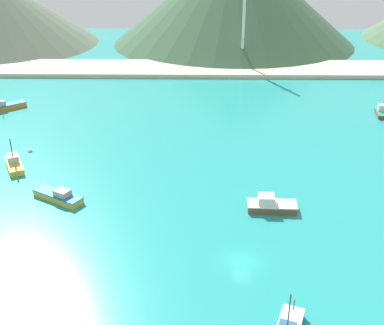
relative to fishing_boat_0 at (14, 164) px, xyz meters
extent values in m
cube|color=teal|center=(41.42, 1.39, -1.16)|extent=(260.00, 280.00, 0.50)
cube|color=gold|center=(0.11, -0.21, -0.44)|extent=(5.64, 7.85, 0.95)
cube|color=gold|center=(0.11, -0.21, 0.14)|extent=(5.75, 8.01, 0.20)
cube|color=#B2ADA3|center=(-0.31, 0.63, 0.92)|extent=(3.04, 3.49, 1.36)
cylinder|color=#4C3823|center=(1.61, -3.23, 0.71)|extent=(0.36, 0.56, 1.30)
cylinder|color=#4C3823|center=(-0.05, 0.10, 3.39)|extent=(0.18, 0.18, 3.58)
cube|color=brown|center=(47.31, -14.70, -0.39)|extent=(8.01, 3.51, 1.04)
cube|color=white|center=(47.31, -14.70, 0.23)|extent=(8.17, 3.58, 0.20)
cube|color=silver|center=(46.32, -14.65, 1.02)|extent=(2.69, 2.49, 1.39)
cylinder|color=#4C3823|center=(46.59, -39.08, 0.73)|extent=(0.31, 0.58, 1.31)
cylinder|color=#4C3823|center=(45.17, -42.94, 3.62)|extent=(0.14, 0.14, 4.30)
cube|color=orange|center=(-13.86, 32.93, -0.38)|extent=(10.03, 8.89, 1.07)
cube|color=#1E669E|center=(-13.86, 32.93, 0.26)|extent=(10.23, 9.07, 0.20)
cube|color=gold|center=(11.48, -11.81, -0.43)|extent=(9.28, 7.01, 0.97)
cube|color=#1E669E|center=(11.48, -11.81, 0.15)|extent=(9.47, 7.15, 0.20)
cube|color=#B2ADA3|center=(12.47, -12.40, 0.74)|extent=(3.16, 3.01, 0.97)
cube|color=red|center=(80.30, 30.26, -0.53)|extent=(3.92, 7.06, 0.78)
cube|color=#238C5B|center=(80.30, 30.26, -0.04)|extent=(4.00, 7.20, 0.20)
cube|color=silver|center=(80.45, 31.08, 0.80)|extent=(2.42, 2.36, 1.48)
sphere|color=silver|center=(0.56, 7.68, -0.75)|extent=(0.92, 0.92, 0.92)
cube|color=beige|center=(41.42, 70.76, -0.31)|extent=(247.00, 18.42, 1.20)
cylinder|color=silver|center=(49.28, 74.62, 14.17)|extent=(0.93, 0.93, 30.17)
cylinder|color=silver|center=(49.28, 74.62, 17.79)|extent=(0.46, 2.41, 0.46)
camera|label=1|loc=(35.18, -84.07, 41.16)|focal=46.07mm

